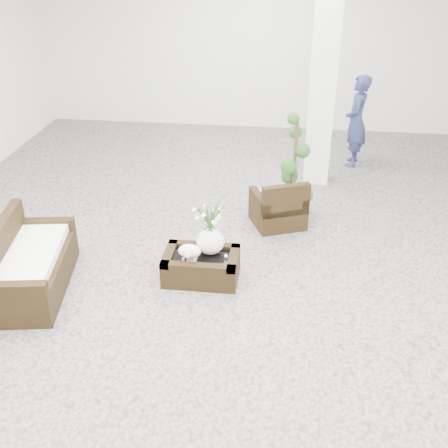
# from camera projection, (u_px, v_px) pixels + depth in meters

# --- Properties ---
(ground) EXTENTS (11.00, 11.00, 0.00)m
(ground) POSITION_uv_depth(u_px,v_px,m) (225.00, 263.00, 7.14)
(ground) COLOR gray
(ground) RESTS_ON ground
(column) EXTENTS (0.40, 0.40, 3.50)m
(column) POSITION_uv_depth(u_px,v_px,m) (323.00, 77.00, 8.62)
(column) COLOR white
(column) RESTS_ON ground
(coffee_table) EXTENTS (0.90, 0.60, 0.31)m
(coffee_table) POSITION_uv_depth(u_px,v_px,m) (201.00, 267.00, 6.76)
(coffee_table) COLOR black
(coffee_table) RESTS_ON ground
(sheep_figurine) EXTENTS (0.28, 0.23, 0.21)m
(sheep_figurine) POSITION_uv_depth(u_px,v_px,m) (190.00, 252.00, 6.56)
(sheep_figurine) COLOR white
(sheep_figurine) RESTS_ON coffee_table
(planter_narcissus) EXTENTS (0.44, 0.44, 0.80)m
(planter_narcissus) POSITION_uv_depth(u_px,v_px,m) (210.00, 224.00, 6.57)
(planter_narcissus) COLOR white
(planter_narcissus) RESTS_ON coffee_table
(tealight) EXTENTS (0.04, 0.04, 0.03)m
(tealight) POSITION_uv_depth(u_px,v_px,m) (226.00, 256.00, 6.66)
(tealight) COLOR white
(tealight) RESTS_ON coffee_table
(armchair) EXTENTS (0.88, 0.86, 0.73)m
(armchair) POSITION_uv_depth(u_px,v_px,m) (278.00, 201.00, 7.90)
(armchair) COLOR black
(armchair) RESTS_ON ground
(loveseat) EXTENTS (0.99, 1.65, 0.83)m
(loveseat) POSITION_uv_depth(u_px,v_px,m) (31.00, 259.00, 6.44)
(loveseat) COLOR black
(loveseat) RESTS_ON ground
(topiary) EXTENTS (0.41, 0.41, 1.52)m
(topiary) POSITION_uv_depth(u_px,v_px,m) (295.00, 165.00, 8.04)
(topiary) COLOR #1E4416
(topiary) RESTS_ON ground
(shopper) EXTENTS (0.47, 0.64, 1.61)m
(shopper) POSITION_uv_depth(u_px,v_px,m) (356.00, 121.00, 9.69)
(shopper) COLOR navy
(shopper) RESTS_ON ground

